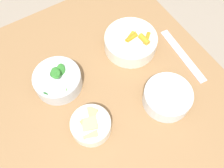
{
  "coord_description": "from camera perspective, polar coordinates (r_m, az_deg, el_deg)",
  "views": [
    {
      "loc": [
        0.22,
        -0.18,
        1.51
      ],
      "look_at": [
        -0.11,
        0.03,
        0.79
      ],
      "focal_mm": 40.0,
      "sensor_mm": 36.0,
      "label": 1
    }
  ],
  "objects": [
    {
      "name": "ground_plane",
      "position": [
        1.53,
        1.3,
        -17.82
      ],
      "size": [
        10.0,
        10.0,
        0.0
      ],
      "primitive_type": "plane",
      "color": "gray"
    },
    {
      "name": "dining_table",
      "position": [
        0.92,
        2.1,
        -10.57
      ],
      "size": [
        1.13,
        0.81,
        0.76
      ],
      "color": "olive",
      "rests_on": "ground_plane"
    },
    {
      "name": "bowl_carrots",
      "position": [
        0.91,
        4.3,
        9.64
      ],
      "size": [
        0.19,
        0.19,
        0.07
      ],
      "color": "silver",
      "rests_on": "dining_table"
    },
    {
      "name": "bowl_greens",
      "position": [
        0.84,
        -12.32,
        0.93
      ],
      "size": [
        0.16,
        0.16,
        0.09
      ],
      "color": "silver",
      "rests_on": "dining_table"
    },
    {
      "name": "bowl_beans_hotdog",
      "position": [
        0.82,
        12.52,
        -2.97
      ],
      "size": [
        0.15,
        0.15,
        0.06
      ],
      "color": "silver",
      "rests_on": "dining_table"
    },
    {
      "name": "bowl_cookies",
      "position": [
        0.77,
        -4.85,
        -9.3
      ],
      "size": [
        0.12,
        0.12,
        0.05
      ],
      "color": "silver",
      "rests_on": "dining_table"
    },
    {
      "name": "ruler",
      "position": [
        0.95,
        15.85,
        6.36
      ],
      "size": [
        0.25,
        0.05,
        0.0
      ],
      "color": "#EFB7C6",
      "rests_on": "dining_table"
    }
  ]
}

